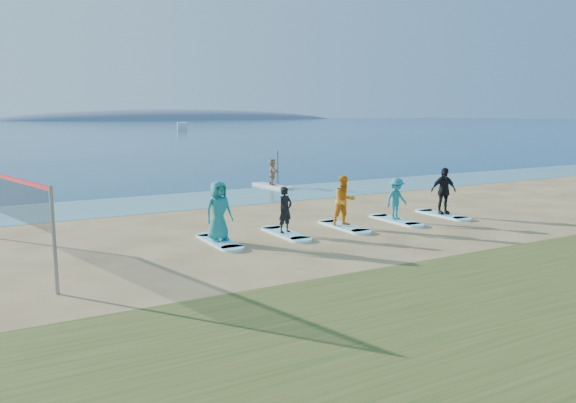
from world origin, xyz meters
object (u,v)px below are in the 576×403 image
boat_offshore_b (182,129)px  surfboard_1 (285,234)px  student_0 (219,211)px  student_3 (396,199)px  paddleboard (272,186)px  student_1 (285,210)px  student_2 (344,201)px  student_4 (443,191)px  surfboard_2 (344,227)px  paddleboarder (272,172)px  surfboard_0 (219,242)px  surfboard_3 (396,220)px  surfboard_4 (442,215)px

boat_offshore_b → surfboard_1: boat_offshore_b is taller
student_0 → student_3: 7.21m
paddleboard → student_1: bearing=-124.5°
student_2 → student_4: 4.80m
student_2 → surfboard_2: bearing=-83.7°
student_0 → surfboard_2: 4.90m
paddleboard → student_4: bearing=-89.4°
paddleboarder → student_3: (-0.57, -11.13, 0.03)m
student_2 → student_3: 2.40m
surfboard_0 → paddleboarder: bearing=55.1°
surfboard_3 → student_2: bearing=180.0°
surfboard_3 → paddleboard: bearing=87.1°
paddleboarder → surfboard_3: bearing=-170.0°
surfboard_1 → student_1: size_ratio=1.41×
student_0 → student_1: student_0 is taller
student_3 → student_4: student_4 is taller
student_1 → student_4: student_4 is taller
paddleboarder → student_4: bearing=-157.8°
paddleboard → surfboard_1: (-5.37, -11.13, -0.01)m
student_1 → surfboard_1: bearing=-107.5°
surfboard_0 → student_2: student_2 is taller
surfboard_1 → surfboard_3: 4.80m
paddleboarder → student_0: 13.58m
paddleboarder → surfboard_2: bearing=177.9°
student_0 → surfboard_4: size_ratio=0.86×
paddleboard → surfboard_0: 13.58m
paddleboarder → student_2: size_ratio=0.81×
paddleboarder → boat_offshore_b: bearing=-3.3°
surfboard_4 → paddleboarder: bearing=99.3°
surfboard_1 → student_3: student_3 is taller
paddleboard → student_3: size_ratio=1.91×
surfboard_4 → student_4: size_ratio=1.19×
paddleboarder → student_3: bearing=-170.0°
surfboard_0 → student_1: bearing=0.0°
student_3 → surfboard_4: bearing=-6.4°
student_0 → surfboard_2: bearing=-9.5°
surfboard_1 → student_3: size_ratio=1.40×
paddleboard → student_0: bearing=-133.7°
surfboard_0 → surfboard_2: 4.80m
student_2 → student_4: (4.80, 0.00, 0.03)m
paddleboarder → surfboard_1: size_ratio=0.66×
student_0 → surfboard_3: size_ratio=0.86×
boat_offshore_b → student_1: size_ratio=3.86×
paddleboard → surfboard_3: 11.14m
student_0 → student_1: 2.41m
student_4 → paddleboarder: bearing=113.3°
student_4 → paddleboard: bearing=113.3°
paddleboarder → student_3: student_3 is taller
surfboard_2 → student_2: student_2 is taller
surfboard_2 → surfboard_3: size_ratio=1.00×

